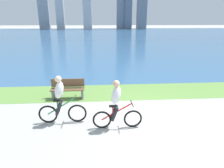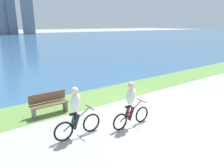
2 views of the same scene
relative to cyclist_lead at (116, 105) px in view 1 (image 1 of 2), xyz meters
The scene contains 7 objects.
ground_plane 1.73m from the cyclist_lead, 19.06° to the left, with size 300.00×300.00×0.00m, color #B2AFA8.
grass_strip_bayside 3.77m from the cyclist_lead, 67.07° to the left, with size 120.00×2.31×0.01m, color #6B9947.
bay_water_surface 46.17m from the cyclist_lead, 88.22° to the left, with size 300.00×83.21×0.00m, color #386693.
cyclist_lead is the anchor object (origin of this frame).
cyclist_trailing 1.92m from the cyclist_lead, 165.18° to the left, with size 1.65×0.52×1.69m.
bench_near_path 3.39m from the cyclist_lead, 125.65° to the left, with size 1.50×0.47×0.90m.
city_skyline_far_shore 79.19m from the cyclist_lead, 89.97° to the left, with size 43.50×10.65×24.92m.
Camera 1 is at (-1.98, -6.19, 3.40)m, focal length 31.17 mm.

